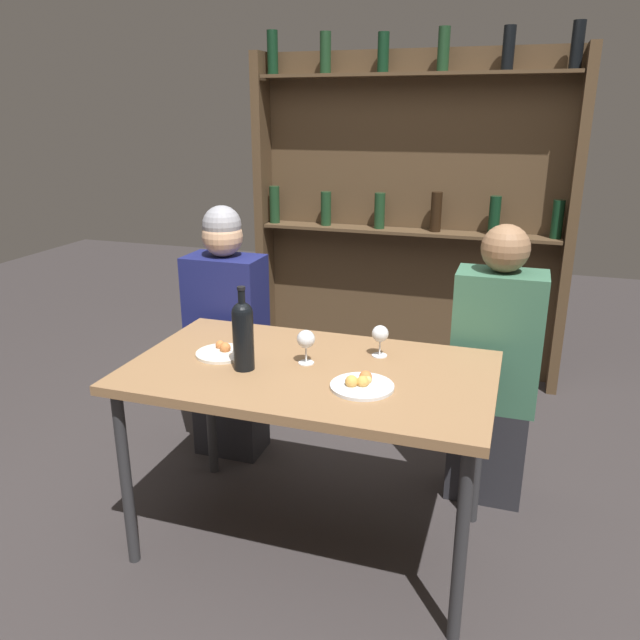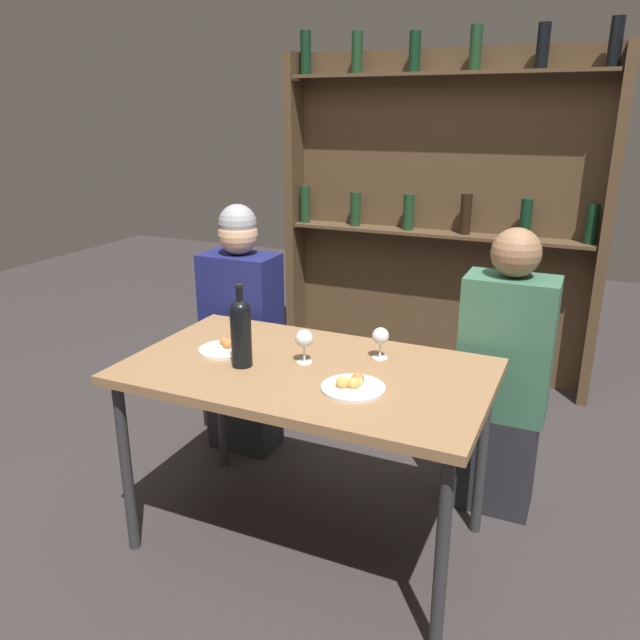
# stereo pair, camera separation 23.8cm
# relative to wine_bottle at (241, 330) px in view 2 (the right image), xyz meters

# --- Properties ---
(ground_plane) EXTENTS (10.00, 10.00, 0.00)m
(ground_plane) POSITION_rel_wine_bottle_xyz_m (0.23, 0.09, -0.91)
(ground_plane) COLOR #332D2D
(dining_table) EXTENTS (1.36, 0.79, 0.77)m
(dining_table) POSITION_rel_wine_bottle_xyz_m (0.23, 0.09, -0.21)
(dining_table) COLOR olive
(dining_table) RESTS_ON ground_plane
(wine_rack_wall) EXTENTS (2.01, 0.21, 2.15)m
(wine_rack_wall) POSITION_rel_wine_bottle_xyz_m (0.23, 2.00, 0.18)
(wine_rack_wall) COLOR #4C3823
(wine_rack_wall) RESTS_ON ground_plane
(wine_bottle) EXTENTS (0.08, 0.08, 0.32)m
(wine_bottle) POSITION_rel_wine_bottle_xyz_m (0.00, 0.00, 0.00)
(wine_bottle) COLOR black
(wine_bottle) RESTS_ON dining_table
(wine_glass_0) EXTENTS (0.07, 0.07, 0.13)m
(wine_glass_0) POSITION_rel_wine_bottle_xyz_m (0.45, 0.28, -0.06)
(wine_glass_0) COLOR silver
(wine_glass_0) RESTS_ON dining_table
(wine_glass_1) EXTENTS (0.07, 0.07, 0.13)m
(wine_glass_1) POSITION_rel_wine_bottle_xyz_m (0.20, 0.12, -0.05)
(wine_glass_1) COLOR silver
(wine_glass_1) RESTS_ON dining_table
(food_plate_0) EXTENTS (0.22, 0.22, 0.05)m
(food_plate_0) POSITION_rel_wine_bottle_xyz_m (0.46, -0.03, -0.13)
(food_plate_0) COLOR silver
(food_plate_0) RESTS_ON dining_table
(food_plate_1) EXTENTS (0.20, 0.20, 0.05)m
(food_plate_1) POSITION_rel_wine_bottle_xyz_m (-0.14, 0.10, -0.13)
(food_plate_1) COLOR silver
(food_plate_1) RESTS_ON dining_table
(seated_person_left) EXTENTS (0.37, 0.22, 1.26)m
(seated_person_left) POSITION_rel_wine_bottle_xyz_m (-0.39, 0.65, -0.30)
(seated_person_left) COLOR #26262B
(seated_person_left) RESTS_ON ground_plane
(seated_person_right) EXTENTS (0.37, 0.22, 1.25)m
(seated_person_right) POSITION_rel_wine_bottle_xyz_m (0.88, 0.65, -0.32)
(seated_person_right) COLOR #26262B
(seated_person_right) RESTS_ON ground_plane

